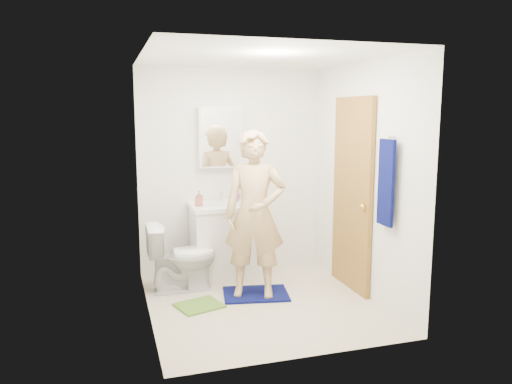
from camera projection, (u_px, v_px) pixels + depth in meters
The scene contains 22 objects.
floor at pixel (261, 303), 5.03m from camera, with size 2.20×2.40×0.02m, color beige.
ceiling at pixel (261, 56), 4.64m from camera, with size 2.20×2.40×0.02m, color white.
wall_back at pixel (231, 170), 5.98m from camera, with size 2.20×0.02×2.40m, color white.
wall_front at pixel (309, 207), 3.69m from camera, with size 2.20×0.02×2.40m, color white.
wall_left at pixel (144, 189), 4.52m from camera, with size 0.02×2.40×2.40m, color white.
wall_right at pixel (363, 180), 5.15m from camera, with size 0.02×2.40×2.40m, color white.
vanity_cabinet at pixel (225, 242), 5.79m from camera, with size 0.75×0.55×0.80m, color white.
countertop at pixel (225, 206), 5.72m from camera, with size 0.79×0.59×0.05m, color white.
sink_basin at pixel (225, 205), 5.72m from camera, with size 0.40×0.40×0.03m, color white.
faucet at pixel (221, 196), 5.88m from camera, with size 0.03×0.03×0.12m, color silver.
medicine_cabinet at pixel (220, 137), 5.81m from camera, with size 0.50×0.12×0.70m, color white.
mirror_panel at pixel (221, 138), 5.75m from camera, with size 0.46×0.01×0.66m, color white.
door at pixel (352, 194), 5.31m from camera, with size 0.05×0.80×2.05m, color #A8762E.
door_knob at pixel (363, 207), 5.01m from camera, with size 0.07×0.07×0.07m, color gold.
towel at pixel (386, 183), 4.58m from camera, with size 0.03×0.24×0.80m, color #080D4E.
towel_hook at pixel (392, 137), 4.53m from camera, with size 0.02×0.02×0.06m, color silver.
toilet at pixel (182, 257), 5.32m from camera, with size 0.41×0.72×0.73m, color white.
bath_mat at pixel (256, 294), 5.21m from camera, with size 0.67×0.48×0.02m, color #080D4E.
green_rug at pixel (199, 305), 4.91m from camera, with size 0.42×0.36×0.02m, color #55842C.
soap_dispenser at pixel (199, 198), 5.58m from camera, with size 0.08×0.08×0.17m, color #A9574F.
toothbrush_cup at pixel (235, 197), 5.88m from camera, with size 0.12×0.12×0.09m, color #874497.
man at pixel (255, 214), 5.04m from camera, with size 0.62×0.41×1.70m, color tan.
Camera 1 is at (-1.42, -4.57, 1.90)m, focal length 35.00 mm.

